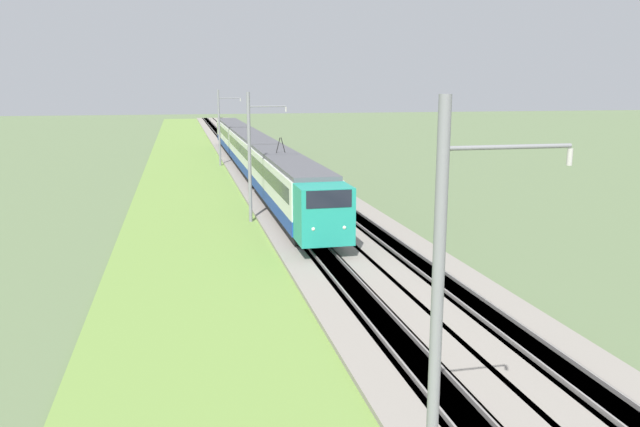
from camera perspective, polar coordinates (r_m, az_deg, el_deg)
name	(u,v)px	position (r m, az deg, el deg)	size (l,w,h in m)	color
ballast_main	(264,187)	(54.41, -5.18, 2.40)	(240.00, 4.40, 0.30)	gray
ballast_adjacent	(310,186)	(55.10, -0.88, 2.56)	(240.00, 4.40, 0.30)	gray
track_main	(264,187)	(54.41, -5.18, 2.41)	(240.00, 1.57, 0.45)	#4C4238
track_adjacent	(310,186)	(55.10, -0.88, 2.57)	(240.00, 1.57, 0.45)	#4C4238
grass_verge	(196,191)	(54.00, -11.30, 2.05)	(240.00, 9.84, 0.12)	olive
passenger_train	(252,151)	(62.45, -6.25, 5.70)	(65.15, 2.86, 5.24)	teal
catenary_mast_near	(439,333)	(11.51, 10.83, -10.68)	(0.22, 2.56, 8.67)	slate
catenary_mast_mid	(250,157)	(40.19, -6.39, 5.17)	(0.22, 2.56, 8.43)	slate
catenary_mast_far	(220,127)	(69.97, -9.16, 7.79)	(0.22, 2.56, 8.40)	slate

